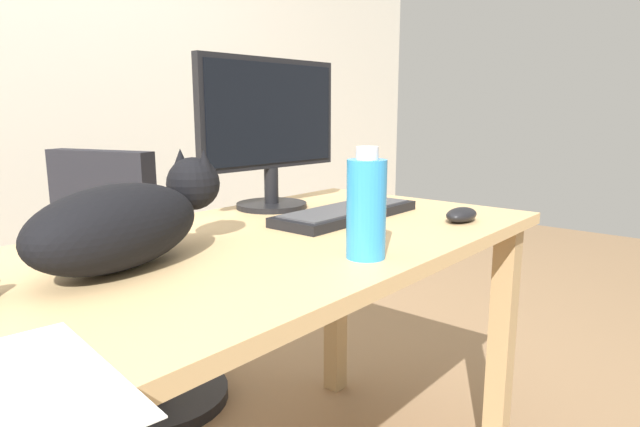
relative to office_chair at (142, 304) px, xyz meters
name	(u,v)px	position (x,y,z in m)	size (l,w,h in m)	color
desk	(266,285)	(-0.11, -0.70, 0.24)	(1.38, 0.72, 0.73)	tan
office_chair	(142,304)	(0.00, 0.00, 0.00)	(0.50, 0.48, 0.89)	black
monitor	(271,128)	(0.16, -0.45, 0.58)	(0.48, 0.20, 0.42)	black
keyboard	(348,213)	(0.19, -0.70, 0.36)	(0.44, 0.15, 0.03)	black
cat	(127,221)	(-0.41, -0.66, 0.43)	(0.60, 0.27, 0.20)	black
computer_mouse	(461,215)	(0.33, -0.95, 0.37)	(0.11, 0.06, 0.04)	black
water_bottle	(366,207)	(-0.09, -0.96, 0.45)	(0.07, 0.07, 0.21)	#2D8CD1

